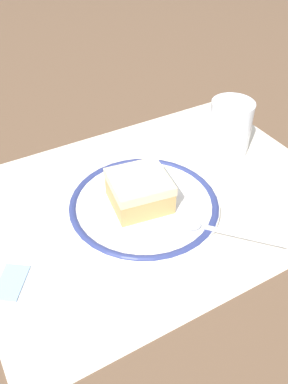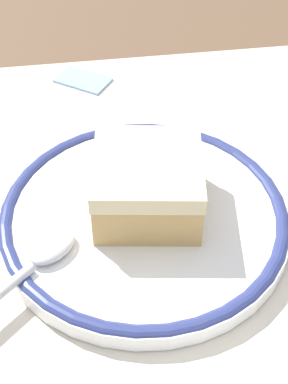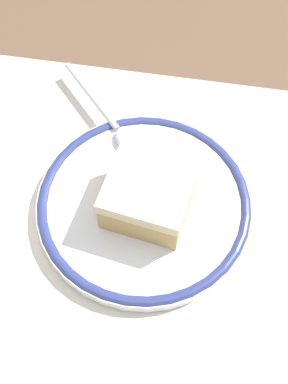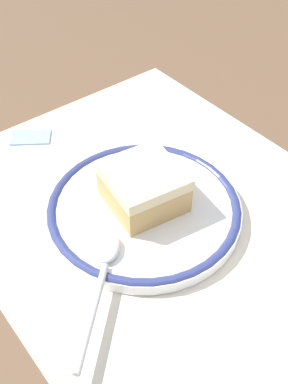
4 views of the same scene
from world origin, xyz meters
name	(u,v)px [view 2 (image 2 of 4)]	position (x,y,z in m)	size (l,w,h in m)	color
ground_plane	(171,252)	(0.00, 0.00, 0.00)	(2.40, 2.40, 0.00)	brown
placemat	(171,251)	(0.00, 0.00, 0.00)	(0.51, 0.38, 0.00)	beige
plate	(144,217)	(0.03, 0.02, 0.01)	(0.21, 0.21, 0.02)	white
cake_slice	(148,184)	(0.03, 0.01, 0.04)	(0.09, 0.08, 0.04)	tan
spoon	(22,274)	(-0.02, 0.10, 0.02)	(0.11, 0.11, 0.01)	silver
napkin	(257,96)	(0.17, -0.11, 0.00)	(0.11, 0.12, 0.00)	white
sugar_packet	(83,78)	(0.22, 0.05, 0.00)	(0.05, 0.03, 0.01)	#8CB2E0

